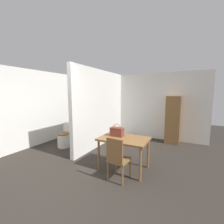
# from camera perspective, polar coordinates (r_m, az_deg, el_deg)

# --- Properties ---
(ground_plane) EXTENTS (16.00, 16.00, 0.00)m
(ground_plane) POSITION_cam_1_polar(r_m,az_deg,el_deg) (3.25, -22.96, -25.93)
(ground_plane) COLOR #2D2823
(wall_back) EXTENTS (5.68, 0.12, 2.50)m
(wall_back) POSITION_cam_1_polar(r_m,az_deg,el_deg) (6.26, 7.08, 2.56)
(wall_back) COLOR white
(wall_back) RESTS_ON ground_plane
(wall_left) EXTENTS (0.12, 5.10, 2.50)m
(wall_left) POSITION_cam_1_polar(r_m,az_deg,el_deg) (5.92, -23.20, 1.77)
(wall_left) COLOR white
(wall_left) RESTS_ON ground_plane
(partition_wall) EXTENTS (0.12, 2.96, 2.50)m
(partition_wall) POSITION_cam_1_polar(r_m,az_deg,el_deg) (5.08, -4.16, 1.53)
(partition_wall) COLOR white
(partition_wall) RESTS_ON ground_plane
(dining_table) EXTENTS (1.09, 0.74, 0.74)m
(dining_table) POSITION_cam_1_polar(r_m,az_deg,el_deg) (3.48, 4.57, -11.16)
(dining_table) COLOR brown
(dining_table) RESTS_ON ground_plane
(wooden_chair) EXTENTS (0.42, 0.42, 0.90)m
(wooden_chair) POSITION_cam_1_polar(r_m,az_deg,el_deg) (3.10, 2.07, -17.09)
(wooden_chair) COLOR brown
(wooden_chair) RESTS_ON ground_plane
(toilet) EXTENTS (0.41, 0.56, 0.76)m
(toilet) POSITION_cam_1_polar(r_m,az_deg,el_deg) (5.23, -17.46, -9.10)
(toilet) COLOR silver
(toilet) RESTS_ON ground_plane
(handbag) EXTENTS (0.30, 0.17, 0.30)m
(handbag) POSITION_cam_1_polar(r_m,az_deg,el_deg) (3.57, 1.91, -7.47)
(handbag) COLOR brown
(handbag) RESTS_ON dining_table
(wooden_cabinet) EXTENTS (0.47, 0.47, 1.65)m
(wooden_cabinet) POSITION_cam_1_polar(r_m,az_deg,el_deg) (5.65, 22.17, -2.76)
(wooden_cabinet) COLOR brown
(wooden_cabinet) RESTS_ON ground_plane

